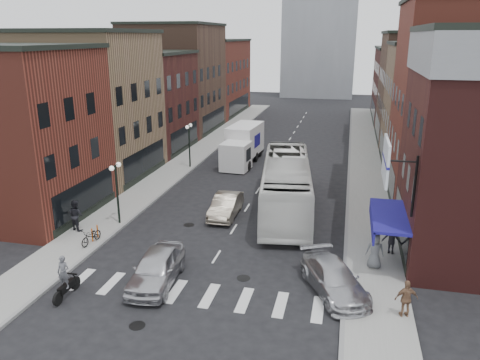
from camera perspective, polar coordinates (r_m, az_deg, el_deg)
name	(u,v)px	position (r m, az deg, el deg)	size (l,w,h in m)	color
ground	(211,265)	(25.57, -3.52, -10.30)	(160.00, 160.00, 0.00)	black
sidewalk_left	(193,156)	(47.71, -5.78, 2.89)	(3.00, 74.00, 0.15)	gray
sidewalk_right	(365,167)	(45.27, 15.05, 1.59)	(3.00, 74.00, 0.15)	gray
curb_left	(207,158)	(47.27, -4.06, 2.71)	(0.20, 74.00, 0.16)	gray
curb_right	(349,166)	(45.25, 13.15, 1.63)	(0.20, 74.00, 0.16)	gray
crosswalk_stripes	(193,294)	(23.08, -5.71, -13.62)	(12.00, 2.20, 0.01)	silver
bldg_left_near	(12,133)	(34.54, -26.07, 5.21)	(10.30, 9.20, 11.30)	maroon
bldg_left_mid_a	(87,105)	(42.13, -18.12, 8.67)	(10.30, 10.20, 12.30)	#8A6D4C
bldg_left_mid_b	(139,102)	(51.00, -12.24, 9.33)	(10.30, 10.20, 10.30)	#431918
bldg_left_far_a	(175,78)	(60.90, -7.88, 12.20)	(10.30, 12.20, 13.30)	#4C3226
bldg_left_far_b	(208,77)	(74.18, -3.93, 12.41)	(10.30, 16.20, 11.30)	maroon
bldg_right_mid_a	(472,105)	(36.94, 26.39, 8.22)	(10.30, 10.20, 14.30)	maroon
bldg_right_mid_b	(444,106)	(46.84, 23.56, 8.25)	(10.30, 10.20, 11.30)	#8A6D4C
bldg_right_far_a	(427,88)	(57.57, 21.81, 10.38)	(10.30, 12.20, 12.30)	#4C3226
bldg_right_far_b	(412,85)	(71.48, 20.19, 10.84)	(10.30, 16.20, 10.30)	#431918
awning_blue	(386,217)	(25.96, 17.34, -4.30)	(1.80, 5.00, 0.78)	navy
billboard_sign	(388,162)	(22.98, 17.56, 2.12)	(1.52, 3.00, 3.70)	black
streetlamp_near	(116,182)	(30.60, -14.84, -0.26)	(0.32, 1.22, 4.11)	black
streetlamp_far	(189,137)	(43.03, -6.22, 5.19)	(0.32, 1.22, 4.11)	black
bike_rack	(95,233)	(29.30, -17.27, -6.19)	(0.08, 0.68, 0.80)	#D8590C
box_truck	(242,145)	(44.82, 0.30, 4.25)	(2.88, 8.29, 3.54)	white
motorcycle_rider	(65,278)	(23.65, -20.59, -11.16)	(0.59, 2.10, 2.14)	black
transit_bus	(286,185)	(32.66, 5.64, -0.57)	(3.15, 13.46, 3.75)	silver
sedan_left_near	(157,268)	(23.80, -10.14, -10.48)	(1.99, 4.95, 1.69)	silver
sedan_left_far	(226,206)	(31.80, -1.74, -3.14)	(1.58, 4.52, 1.49)	#A89C88
curb_car	(334,279)	(23.14, 11.38, -11.74)	(2.04, 5.01, 1.45)	#B7B7BC
parked_bicycle	(91,236)	(28.78, -17.67, -6.53)	(0.61, 1.75, 0.92)	black
ped_left_solo	(76,215)	(30.84, -19.38, -4.07)	(0.94, 0.54, 1.94)	black
ped_right_a	(392,239)	(27.46, 18.04, -6.81)	(1.12, 0.56, 1.74)	black
ped_right_b	(406,299)	(21.87, 19.62, -13.47)	(1.00, 0.50, 1.71)	brown
ped_right_c	(375,251)	(25.53, 16.13, -8.29)	(0.93, 0.61, 1.90)	slate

